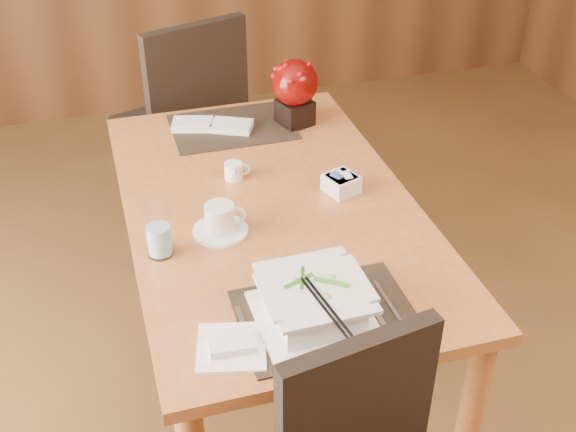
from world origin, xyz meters
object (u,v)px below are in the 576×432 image
object	(u,v)px
dining_table	(271,229)
soup_setting	(314,304)
berry_decor	(295,89)
far_chair	(187,116)
creamer_jug	(234,171)
water_glass	(158,229)
sugar_caddy	(341,184)
bread_plate	(232,348)
coffee_cup	(220,221)

from	to	relation	value
dining_table	soup_setting	size ratio (longest dim) A/B	5.08
soup_setting	berry_decor	xyz separation A→B (m)	(0.27, 1.07, 0.09)
far_chair	creamer_jug	bearing A→B (deg)	73.22
dining_table	creamer_jug	bearing A→B (deg)	112.14
water_glass	sugar_caddy	bearing A→B (deg)	15.72
berry_decor	bread_plate	bearing A→B (deg)	-114.06
water_glass	berry_decor	xyz separation A→B (m)	(0.61, 0.68, 0.06)
water_glass	dining_table	bearing A→B (deg)	23.77
creamer_jug	far_chair	xyz separation A→B (m)	(-0.03, 0.85, -0.20)
water_glass	creamer_jug	bearing A→B (deg)	49.93
water_glass	bread_plate	xyz separation A→B (m)	(0.11, -0.43, -0.08)
creamer_jug	bread_plate	xyz separation A→B (m)	(-0.18, -0.78, -0.02)
soup_setting	coffee_cup	world-z (taller)	soup_setting
berry_decor	water_glass	bearing A→B (deg)	-131.82
soup_setting	far_chair	bearing A→B (deg)	91.26
creamer_jug	sugar_caddy	size ratio (longest dim) A/B	0.82
soup_setting	coffee_cup	distance (m)	0.48
water_glass	berry_decor	bearing A→B (deg)	48.18
soup_setting	creamer_jug	world-z (taller)	soup_setting
coffee_cup	sugar_caddy	bearing A→B (deg)	15.12
far_chair	coffee_cup	bearing A→B (deg)	67.43
creamer_jug	berry_decor	distance (m)	0.47
dining_table	soup_setting	world-z (taller)	soup_setting
soup_setting	coffee_cup	size ratio (longest dim) A/B	1.77
sugar_caddy	far_chair	size ratio (longest dim) A/B	0.09
soup_setting	water_glass	world-z (taller)	water_glass
dining_table	water_glass	world-z (taller)	water_glass
far_chair	soup_setting	bearing A→B (deg)	73.81
coffee_cup	far_chair	size ratio (longest dim) A/B	0.16
dining_table	water_glass	size ratio (longest dim) A/B	8.54
coffee_cup	bread_plate	distance (m)	0.50
bread_plate	dining_table	bearing A→B (deg)	66.45
coffee_cup	bread_plate	xyz separation A→B (m)	(-0.08, -0.49, -0.03)
water_glass	bread_plate	bearing A→B (deg)	-75.71
dining_table	soup_setting	distance (m)	0.58
soup_setting	far_chair	size ratio (longest dim) A/B	0.29
coffee_cup	water_glass	world-z (taller)	water_glass
berry_decor	far_chair	size ratio (longest dim) A/B	0.25
far_chair	water_glass	bearing A→B (deg)	58.92
bread_plate	far_chair	bearing A→B (deg)	84.51
dining_table	creamer_jug	distance (m)	0.24
bread_plate	far_chair	world-z (taller)	far_chair
creamer_jug	far_chair	size ratio (longest dim) A/B	0.08
berry_decor	soup_setting	bearing A→B (deg)	-104.25
dining_table	sugar_caddy	distance (m)	0.27
soup_setting	berry_decor	bearing A→B (deg)	74.64
water_glass	berry_decor	size ratio (longest dim) A/B	0.69
soup_setting	far_chair	xyz separation A→B (m)	(-0.07, 1.60, -0.23)
water_glass	sugar_caddy	size ratio (longest dim) A/B	1.81
bread_plate	creamer_jug	bearing A→B (deg)	76.78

